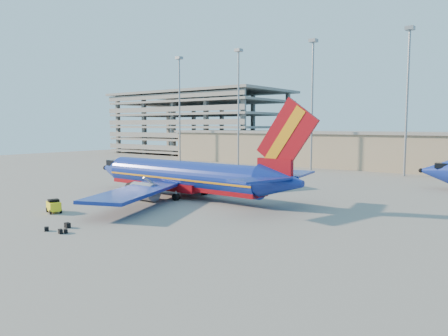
{
  "coord_description": "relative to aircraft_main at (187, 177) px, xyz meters",
  "views": [
    {
      "loc": [
        38.63,
        -42.89,
        9.83
      ],
      "look_at": [
        2.01,
        4.87,
        4.0
      ],
      "focal_mm": 35.0,
      "sensor_mm": 36.0,
      "label": 1
    }
  ],
  "objects": [
    {
      "name": "aircraft_main",
      "position": [
        0.0,
        0.0,
        0.0
      ],
      "size": [
        38.56,
        37.1,
        13.06
      ],
      "rotation": [
        0.0,
        0.0,
        -0.03
      ],
      "color": "navy",
      "rests_on": "ground"
    },
    {
      "name": "terminal_building",
      "position": [
        11.72,
        56.66,
        1.53
      ],
      "size": [
        122.0,
        16.0,
        8.5
      ],
      "color": "gray",
      "rests_on": "ground"
    },
    {
      "name": "parking_garage",
      "position": [
        -60.28,
        72.71,
        8.94
      ],
      "size": [
        62.0,
        32.0,
        21.4
      ],
      "color": "slate",
      "rests_on": "ground"
    },
    {
      "name": "baggage_tug",
      "position": [
        -4.7,
        -17.25,
        -1.99
      ],
      "size": [
        2.43,
        1.89,
        1.53
      ],
      "rotation": [
        0.0,
        0.0,
        -0.32
      ],
      "color": "yellow",
      "rests_on": "ground"
    },
    {
      "name": "luggage_pile",
      "position": [
        3.67,
        -21.59,
        -2.57
      ],
      "size": [
        2.76,
        2.47,
        0.5
      ],
      "color": "black",
      "rests_on": "ground"
    },
    {
      "name": "ground",
      "position": [
        1.72,
        -1.34,
        -2.79
      ],
      "size": [
        220.0,
        220.0,
        0.0
      ],
      "primitive_type": "plane",
      "color": "slate",
      "rests_on": "ground"
    },
    {
      "name": "light_mast_row",
      "position": [
        6.72,
        44.66,
        14.76
      ],
      "size": [
        101.6,
        1.6,
        28.65
      ],
      "color": "gray",
      "rests_on": "ground"
    }
  ]
}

